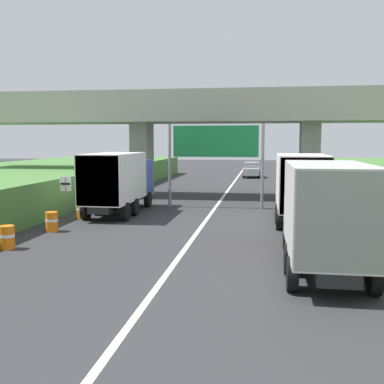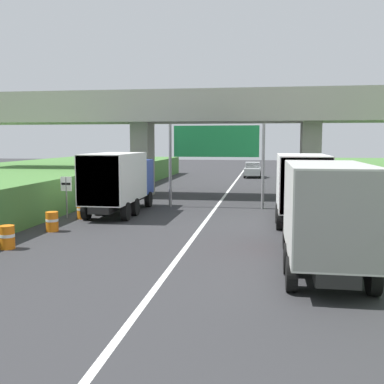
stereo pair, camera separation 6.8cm
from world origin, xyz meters
The scene contains 11 objects.
lane_centre_stripe centered at (0.00, 26.65, 0.00)m, with size 0.20×93.30×0.01m, color white.
overpass_bridge centered at (0.00, 33.31, 5.74)m, with size 40.00×4.80×7.63m.
overhead_highway_sign centered at (0.00, 27.68, 3.77)m, with size 5.88×0.18×5.13m.
speed_limit_sign centered at (-7.40, 22.52, 1.48)m, with size 0.60×0.08×2.23m.
truck_white centered at (4.75, 23.36, 1.93)m, with size 2.44×7.30×3.44m.
truck_red centered at (4.82, 14.37, 1.93)m, with size 2.44×7.30×3.44m.
truck_blue centered at (-5.15, 24.57, 1.93)m, with size 2.44×7.30×3.44m.
car_silver centered at (1.56, 52.12, 0.86)m, with size 1.86×4.10×1.72m.
construction_barrel_2 centered at (-6.70, 15.54, 0.46)m, with size 0.57×0.57×0.90m.
construction_barrel_3 centered at (-6.57, 19.05, 0.46)m, with size 0.57×0.57×0.90m.
construction_barrel_4 centered at (-6.55, 22.57, 0.46)m, with size 0.57×0.57×0.90m.
Camera 1 is at (2.92, -0.57, 4.11)m, focal length 43.50 mm.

